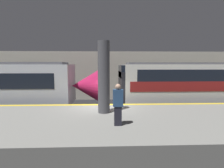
# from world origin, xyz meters

# --- Properties ---
(ground_plane) EXTENTS (120.00, 120.00, 0.00)m
(ground_plane) POSITION_xyz_m (0.00, 0.00, 0.00)
(ground_plane) COLOR black
(platform) EXTENTS (40.00, 5.37, 1.10)m
(platform) POSITION_xyz_m (0.00, -2.68, 0.54)
(platform) COLOR slate
(platform) RESTS_ON ground
(station_rear_barrier) EXTENTS (50.00, 0.15, 4.66)m
(station_rear_barrier) POSITION_xyz_m (0.00, 6.78, 2.33)
(station_rear_barrier) COLOR #B2AD9E
(station_rear_barrier) RESTS_ON ground
(support_pillar_near) EXTENTS (0.57, 0.57, 3.43)m
(support_pillar_near) POSITION_xyz_m (0.14, -1.79, 2.80)
(support_pillar_near) COLOR #47474C
(support_pillar_near) RESTS_ON platform
(train_boxy) EXTENTS (15.61, 2.86, 3.56)m
(train_boxy) POSITION_xyz_m (9.01, 2.44, 1.83)
(train_boxy) COLOR black
(train_boxy) RESTS_ON ground
(person_waiting) EXTENTS (0.38, 0.24, 1.61)m
(person_waiting) POSITION_xyz_m (0.68, -3.62, 1.93)
(person_waiting) COLOR black
(person_waiting) RESTS_ON platform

